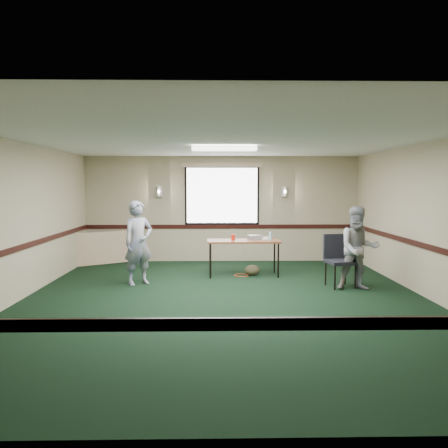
{
  "coord_description": "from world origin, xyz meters",
  "views": [
    {
      "loc": [
        -0.16,
        -7.21,
        1.94
      ],
      "look_at": [
        0.0,
        1.3,
        1.2
      ],
      "focal_mm": 35.0,
      "sensor_mm": 36.0,
      "label": 1
    }
  ],
  "objects_px": {
    "folding_table": "(243,243)",
    "person_right": "(358,248)",
    "conference_chair": "(338,256)",
    "projector": "(255,237)",
    "person_left": "(138,243)"
  },
  "relations": [
    {
      "from": "folding_table",
      "to": "person_right",
      "type": "bearing_deg",
      "value": -34.21
    },
    {
      "from": "folding_table",
      "to": "conference_chair",
      "type": "height_order",
      "value": "conference_chair"
    },
    {
      "from": "projector",
      "to": "conference_chair",
      "type": "bearing_deg",
      "value": -51.69
    },
    {
      "from": "conference_chair",
      "to": "folding_table",
      "type": "bearing_deg",
      "value": 141.08
    },
    {
      "from": "folding_table",
      "to": "projector",
      "type": "distance_m",
      "value": 0.29
    },
    {
      "from": "folding_table",
      "to": "person_right",
      "type": "relative_size",
      "value": 1.01
    },
    {
      "from": "conference_chair",
      "to": "projector",
      "type": "bearing_deg",
      "value": 134.55
    },
    {
      "from": "folding_table",
      "to": "person_left",
      "type": "height_order",
      "value": "person_left"
    },
    {
      "from": "folding_table",
      "to": "conference_chair",
      "type": "bearing_deg",
      "value": -30.4
    },
    {
      "from": "person_left",
      "to": "person_right",
      "type": "height_order",
      "value": "person_left"
    },
    {
      "from": "person_right",
      "to": "folding_table",
      "type": "bearing_deg",
      "value": 150.58
    },
    {
      "from": "person_right",
      "to": "projector",
      "type": "bearing_deg",
      "value": 144.99
    },
    {
      "from": "folding_table",
      "to": "projector",
      "type": "relative_size",
      "value": 5.48
    },
    {
      "from": "projector",
      "to": "conference_chair",
      "type": "distance_m",
      "value": 1.89
    },
    {
      "from": "projector",
      "to": "person_right",
      "type": "xyz_separation_m",
      "value": [
        1.81,
        -1.42,
        -0.04
      ]
    }
  ]
}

